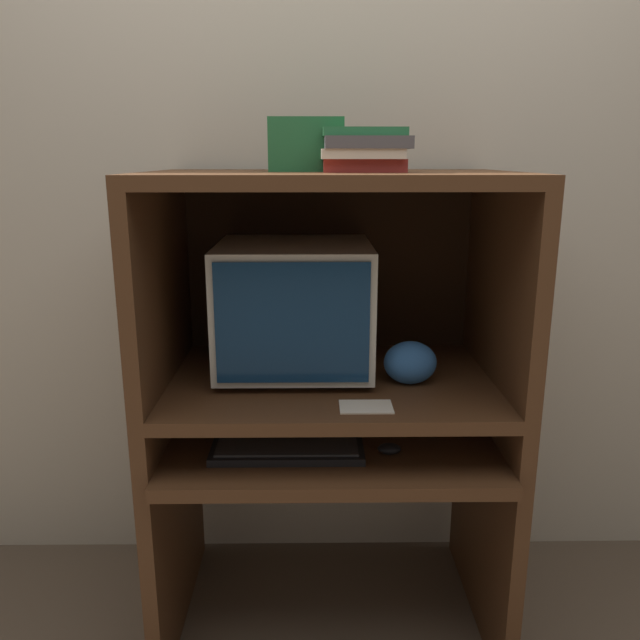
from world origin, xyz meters
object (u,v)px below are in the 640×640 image
crt_monitor (295,306)px  keyboard (287,450)px  snack_bag (410,363)px  book_stack (364,150)px  storage_box (306,145)px  mouse (389,449)px

crt_monitor → keyboard: (-0.02, -0.23, -0.34)m
crt_monitor → snack_bag: size_ratio=2.97×
book_stack → storage_box: storage_box is taller
book_stack → crt_monitor: bearing=143.8°
crt_monitor → book_stack: 0.49m
keyboard → mouse: (0.27, -0.00, 0.00)m
crt_monitor → keyboard: 0.41m
keyboard → storage_box: (0.05, 0.21, 0.79)m
mouse → book_stack: book_stack is taller
keyboard → storage_box: storage_box is taller
keyboard → book_stack: book_stack is taller
snack_bag → book_stack: 0.58m
mouse → storage_box: 0.84m
book_stack → keyboard: bearing=-154.5°
crt_monitor → book_stack: (0.18, -0.13, 0.43)m
keyboard → mouse: bearing=-0.1°
crt_monitor → keyboard: size_ratio=1.07×
mouse → crt_monitor: bearing=138.1°
crt_monitor → storage_box: 0.45m
crt_monitor → mouse: bearing=-41.9°
crt_monitor → mouse: (0.26, -0.23, -0.34)m
crt_monitor → storage_box: bearing=-32.1°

